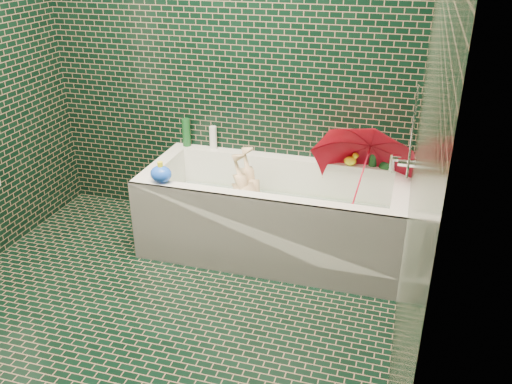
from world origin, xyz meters
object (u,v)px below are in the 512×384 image
(bathtub, at_px, (273,222))
(umbrella, at_px, (361,178))
(bath_toy, at_px, (161,174))
(rubber_duck, at_px, (351,160))
(child, at_px, (252,208))

(bathtub, distance_m, umbrella, 0.66)
(bathtub, distance_m, bath_toy, 0.81)
(rubber_duck, bearing_deg, bathtub, -167.67)
(bathtub, xyz_separation_m, umbrella, (0.55, 0.07, 0.36))
(umbrella, distance_m, rubber_duck, 0.26)
(umbrella, height_order, bath_toy, umbrella)
(child, xyz_separation_m, umbrella, (0.69, 0.09, 0.26))
(rubber_duck, bearing_deg, bath_toy, -173.56)
(child, height_order, umbrella, umbrella)
(bathtub, xyz_separation_m, bath_toy, (-0.65, -0.30, 0.40))
(bath_toy, bearing_deg, umbrella, 40.21)
(umbrella, xyz_separation_m, bath_toy, (-1.19, -0.37, 0.03))
(umbrella, relative_size, bath_toy, 3.97)
(bathtub, relative_size, rubber_duck, 15.11)
(child, bearing_deg, bath_toy, -50.19)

